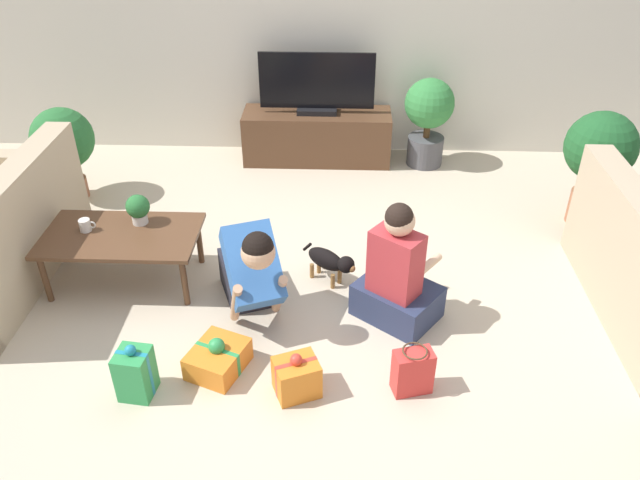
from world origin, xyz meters
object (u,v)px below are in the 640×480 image
object	(u,v)px
coffee_table	(121,239)
tv	(317,87)
gift_box_c	(135,373)
mug	(85,225)
tv_console	(317,137)
potted_plant_corner_right	(599,153)
person_kneeling	(250,269)
gift_box_b	(218,358)
potted_plant_back_right	(428,115)
potted_plant_corner_left	(63,142)
gift_bag_a	(413,371)
person_sitting	(397,278)
tabletop_plant	(138,208)
gift_box_a	(297,377)
dog	(331,261)

from	to	relation	value
coffee_table	tv	world-z (taller)	tv
gift_box_c	mug	distance (m)	1.32
tv_console	potted_plant_corner_right	bearing A→B (deg)	-26.04
person_kneeling	gift_box_b	world-z (taller)	person_kneeling
tv_console	potted_plant_back_right	world-z (taller)	potted_plant_back_right
tv_console	potted_plant_corner_left	xyz separation A→B (m)	(-2.16, -0.85, 0.29)
tv_console	gift_bag_a	bearing A→B (deg)	-77.49
coffee_table	tv	bearing A→B (deg)	58.07
potted_plant_corner_right	person_sitting	size ratio (longest dim) A/B	1.09
gift_box_c	tabletop_plant	xyz separation A→B (m)	(-0.28, 1.24, 0.37)
gift_bag_a	person_sitting	bearing A→B (deg)	94.98
gift_box_b	gift_bag_a	distance (m)	1.18
tv	gift_bag_a	distance (m)	3.22
tv	potted_plant_corner_left	world-z (taller)	tv
gift_box_a	gift_box_b	xyz separation A→B (m)	(-0.49, 0.17, -0.03)
gift_box_a	mug	bearing A→B (deg)	145.35
potted_plant_corner_right	gift_bag_a	xyz separation A→B (m)	(-1.61, -1.97, -0.49)
mug	tabletop_plant	bearing A→B (deg)	18.58
tv_console	tv	bearing A→B (deg)	0.00
tv_console	mug	distance (m)	2.58
person_kneeling	gift_bag_a	world-z (taller)	person_kneeling
gift_box_b	dog	bearing A→B (deg)	53.75
gift_box_a	gift_box_c	size ratio (longest dim) A/B	0.83
tv_console	person_kneeling	distance (m)	2.44
tv	person_sitting	world-z (taller)	tv
gift_bag_a	mug	xyz separation A→B (m)	(-2.24, 1.04, 0.30)
potted_plant_corner_left	gift_bag_a	distance (m)	3.64
coffee_table	potted_plant_back_right	distance (m)	3.13
potted_plant_corner_left	potted_plant_back_right	bearing A→B (deg)	13.95
potted_plant_back_right	potted_plant_corner_right	distance (m)	1.63
coffee_table	tabletop_plant	world-z (taller)	tabletop_plant
coffee_table	gift_box_a	world-z (taller)	coffee_table
tv	potted_plant_back_right	size ratio (longest dim) A/B	1.27
person_sitting	gift_box_c	world-z (taller)	person_sitting
tv	person_kneeling	distance (m)	2.47
gift_bag_a	mug	size ratio (longest dim) A/B	2.60
coffee_table	tv_console	size ratio (longest dim) A/B	0.76
tv	dog	world-z (taller)	tv
gift_box_b	tv	bearing A→B (deg)	80.75
person_sitting	mug	distance (m)	2.22
tv_console	potted_plant_back_right	bearing A→B (deg)	-2.68
person_kneeling	gift_box_c	bearing A→B (deg)	-148.34
person_sitting	tabletop_plant	distance (m)	1.90
person_kneeling	person_sitting	world-z (taller)	person_sitting
gift_box_c	tv_console	bearing A→B (deg)	73.87
potted_plant_corner_left	gift_bag_a	bearing A→B (deg)	-38.22
person_sitting	gift_bag_a	size ratio (longest dim) A/B	2.88
dog	tv_console	bearing A→B (deg)	43.33
tv	gift_bag_a	xyz separation A→B (m)	(0.69, -3.09, -0.61)
potted_plant_corner_left	tabletop_plant	size ratio (longest dim) A/B	3.75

